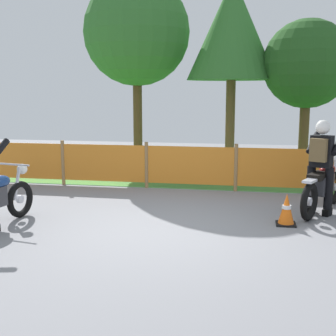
{
  "coord_description": "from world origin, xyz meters",
  "views": [
    {
      "loc": [
        1.25,
        -6.85,
        2.2
      ],
      "look_at": [
        -0.07,
        0.56,
        0.9
      ],
      "focal_mm": 48.28,
      "sensor_mm": 36.0,
      "label": 1
    }
  ],
  "objects": [
    {
      "name": "motorcycle_trailing",
      "position": [
        2.63,
        1.58,
        0.49
      ],
      "size": [
        1.08,
        1.96,
        1.0
      ],
      "rotation": [
        0.0,
        0.0,
        1.12
      ],
      "color": "black",
      "rests_on": "ground"
    },
    {
      "name": "tree_near_right",
      "position": [
        2.82,
        6.58,
        2.91
      ],
      "size": [
        2.48,
        2.48,
        4.17
      ],
      "color": "brown",
      "rests_on": "ground"
    },
    {
      "name": "rider_trailing",
      "position": [
        2.53,
        1.37,
        0.95
      ],
      "size": [
        0.7,
        0.78,
        1.69
      ],
      "rotation": [
        0.0,
        0.0,
        1.12
      ],
      "color": "black",
      "rests_on": "ground"
    },
    {
      "name": "tree_near_left",
      "position": [
        0.7,
        6.92,
        3.95
      ],
      "size": [
        2.64,
        2.64,
        5.44
      ],
      "color": "brown",
      "rests_on": "ground"
    },
    {
      "name": "grass_verge",
      "position": [
        0.0,
        6.24,
        0.01
      ],
      "size": [
        24.0,
        6.45,
        0.01
      ],
      "primitive_type": "cube",
      "color": "#4C8C3D",
      "rests_on": "ground"
    },
    {
      "name": "traffic_cone",
      "position": [
        1.91,
        0.59,
        0.26
      ],
      "size": [
        0.32,
        0.32,
        0.53
      ],
      "color": "black",
      "rests_on": "ground"
    },
    {
      "name": "tree_leftmost",
      "position": [
        -2.19,
        7.02,
        3.94
      ],
      "size": [
        3.25,
        3.25,
        5.58
      ],
      "color": "brown",
      "rests_on": "ground"
    },
    {
      "name": "barrier_fence",
      "position": [
        0.0,
        3.02,
        0.54
      ],
      "size": [
        10.13,
        0.08,
        1.05
      ],
      "color": "#997547",
      "rests_on": "ground"
    },
    {
      "name": "ground",
      "position": [
        0.0,
        0.0,
        -0.01
      ],
      "size": [
        24.0,
        24.0,
        0.02
      ],
      "primitive_type": "cube",
      "color": "gray"
    }
  ]
}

